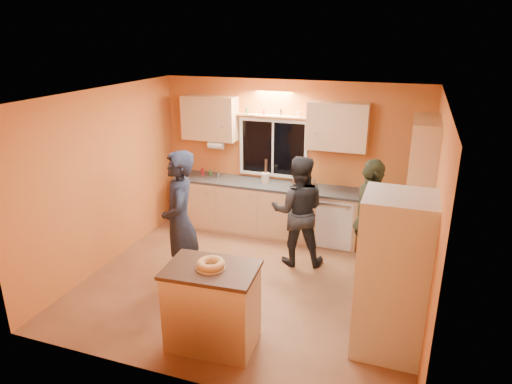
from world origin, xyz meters
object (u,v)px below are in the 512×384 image
at_px(person_left, 180,222).
at_px(person_right, 369,222).
at_px(island, 212,306).
at_px(refrigerator, 393,276).
at_px(person_center, 298,211).

relative_size(person_left, person_right, 1.09).
relative_size(island, person_right, 0.58).
bearing_deg(person_right, island, 132.33).
distance_m(refrigerator, person_left, 2.75).
relative_size(person_center, person_right, 0.94).
bearing_deg(refrigerator, person_right, 105.52).
bearing_deg(person_left, person_center, 107.38).
bearing_deg(person_left, refrigerator, 55.78).
bearing_deg(island, refrigerator, 13.27).
bearing_deg(person_right, person_center, 67.34).
relative_size(refrigerator, person_left, 0.94).
height_order(island, person_right, person_right).
height_order(refrigerator, island, refrigerator).
xyz_separation_m(island, person_left, (-0.89, 0.96, 0.48)).
bearing_deg(island, person_center, 75.74).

